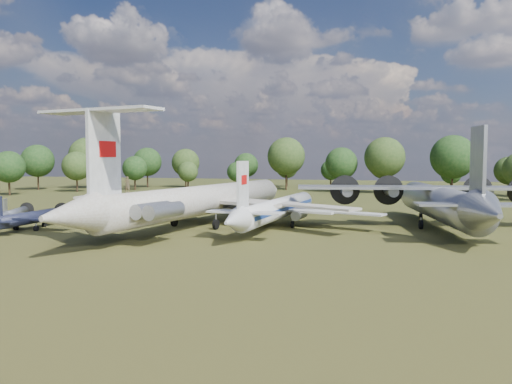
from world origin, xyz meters
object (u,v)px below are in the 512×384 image
(il62_airliner, at_px, (203,206))
(person_on_il62, at_px, (127,185))
(small_prop_northwest, at_px, (15,215))
(an12_transport, at_px, (440,208))
(tu104_jet, at_px, (278,212))
(small_prop_west, at_px, (27,221))

(il62_airliner, relative_size, person_on_il62, 31.69)
(small_prop_northwest, bearing_deg, il62_airliner, -18.45)
(il62_airliner, xyz_separation_m, an12_transport, (32.38, 6.22, -0.03))
(tu104_jet, xyz_separation_m, person_on_il62, (-13.41, -18.12, 4.74))
(small_prop_northwest, bearing_deg, person_on_il62, -49.80)
(an12_transport, bearing_deg, small_prop_northwest, 177.96)
(an12_transport, relative_size, small_prop_northwest, 3.36)
(small_prop_west, bearing_deg, person_on_il62, -17.72)
(il62_airliner, distance_m, tu104_jet, 10.74)
(tu104_jet, height_order, small_prop_northwest, tu104_jet)
(person_on_il62, bearing_deg, small_prop_northwest, -30.56)
(an12_transport, height_order, small_prop_northwest, an12_transport)
(an12_transport, bearing_deg, small_prop_west, -172.90)
(il62_airliner, bearing_deg, person_on_il62, -90.00)
(tu104_jet, relative_size, person_on_il62, 21.29)
(tu104_jet, bearing_deg, il62_airliner, -163.58)
(tu104_jet, distance_m, small_prop_west, 34.03)
(tu104_jet, distance_m, small_prop_northwest, 40.61)
(person_on_il62, bearing_deg, tu104_jet, -130.67)
(an12_transport, relative_size, person_on_il62, 23.37)
(small_prop_west, bearing_deg, small_prop_northwest, 137.59)
(tu104_jet, distance_m, person_on_il62, 23.03)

